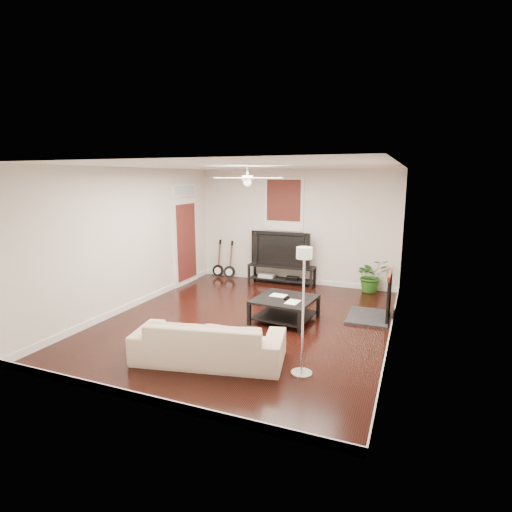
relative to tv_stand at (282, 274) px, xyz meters
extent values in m
cube|color=black|center=(0.27, -2.78, -0.23)|extent=(5.00, 6.00, 0.01)
cube|color=white|center=(0.27, -2.78, 2.57)|extent=(5.00, 6.00, 0.01)
cube|color=silver|center=(0.27, 0.22, 1.17)|extent=(5.00, 0.01, 2.80)
cube|color=silver|center=(0.27, -5.78, 1.17)|extent=(5.00, 0.01, 2.80)
cube|color=silver|center=(-2.23, -2.78, 1.17)|extent=(0.01, 6.00, 2.80)
cube|color=silver|center=(2.77, -2.78, 1.17)|extent=(0.01, 6.00, 2.80)
cube|color=#A44D34|center=(2.76, -1.78, 1.17)|extent=(0.02, 2.20, 2.80)
cube|color=black|center=(2.47, -1.78, 0.23)|extent=(0.80, 1.10, 0.92)
cube|color=#3B1810|center=(-0.03, 0.19, 1.72)|extent=(1.00, 0.06, 1.30)
cube|color=white|center=(-2.19, -0.88, 1.02)|extent=(0.08, 1.00, 2.50)
cube|color=black|center=(0.00, 0.00, 0.00)|extent=(1.66, 0.44, 0.46)
imported|color=black|center=(0.00, 0.02, 0.66)|extent=(1.49, 0.19, 0.86)
cube|color=black|center=(0.89, -2.51, -0.02)|extent=(1.12, 1.12, 0.43)
imported|color=tan|center=(0.39, -4.50, 0.08)|extent=(2.27, 1.26, 0.63)
imported|color=#245C1A|center=(2.15, 0.04, 0.16)|extent=(0.92, 0.89, 0.78)
camera|label=1|loc=(3.04, -9.27, 2.38)|focal=28.19mm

